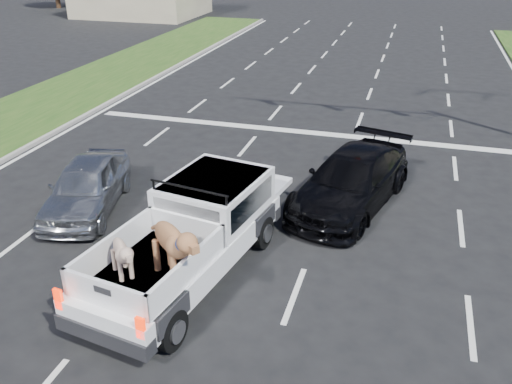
# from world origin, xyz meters

# --- Properties ---
(ground) EXTENTS (160.00, 160.00, 0.00)m
(ground) POSITION_xyz_m (0.00, 0.00, 0.00)
(ground) COLOR black
(ground) RESTS_ON ground
(road_markings) EXTENTS (17.75, 60.00, 0.01)m
(road_markings) POSITION_xyz_m (0.00, 6.56, 0.01)
(road_markings) COLOR silver
(road_markings) RESTS_ON ground
(curb_left) EXTENTS (0.15, 60.00, 0.14)m
(curb_left) POSITION_xyz_m (-9.05, 6.00, 0.07)
(curb_left) COLOR gray
(curb_left) RESTS_ON ground
(pickup_truck) EXTENTS (2.91, 5.88, 2.11)m
(pickup_truck) POSITION_xyz_m (-0.61, 0.15, 1.00)
(pickup_truck) COLOR black
(pickup_truck) RESTS_ON ground
(silver_sedan) EXTENTS (2.58, 4.37, 1.40)m
(silver_sedan) POSITION_xyz_m (-4.51, 2.24, 0.70)
(silver_sedan) COLOR #ADB0B5
(silver_sedan) RESTS_ON ground
(black_coupe) EXTENTS (3.33, 5.47, 1.48)m
(black_coupe) POSITION_xyz_m (2.32, 4.49, 0.74)
(black_coupe) COLOR black
(black_coupe) RESTS_ON ground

